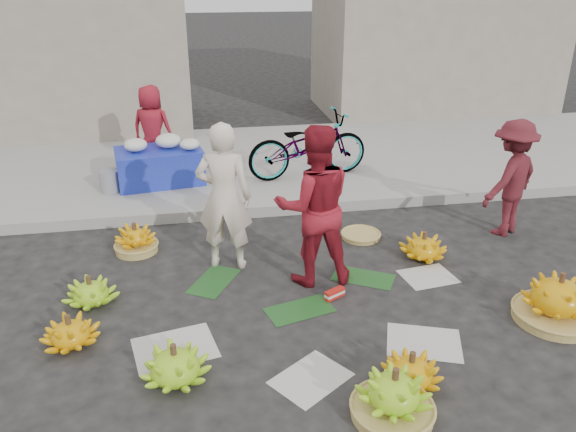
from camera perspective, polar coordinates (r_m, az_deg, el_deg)
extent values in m
plane|color=black|center=(5.76, 1.80, -8.36)|extent=(80.00, 80.00, 0.00)
cube|color=gray|center=(7.65, -1.48, 0.83)|extent=(40.00, 0.25, 0.15)
cube|color=gray|center=(9.61, -3.35, 5.59)|extent=(40.00, 4.00, 0.12)
cube|color=gray|center=(12.38, -24.94, 16.86)|extent=(6.00, 3.00, 4.00)
cylinder|color=#442B1B|center=(5.34, -21.44, -9.93)|extent=(0.05, 0.05, 0.12)
cylinder|color=#442B1B|center=(4.66, -11.56, -13.30)|extent=(0.05, 0.05, 0.12)
cylinder|color=#A58945|center=(4.50, 10.53, -18.88)|extent=(0.62, 0.62, 0.09)
cylinder|color=#442B1B|center=(4.29, 10.87, -15.67)|extent=(0.05, 0.05, 0.12)
cylinder|color=#442B1B|center=(4.66, 12.51, -13.99)|extent=(0.05, 0.05, 0.12)
cylinder|color=#A58945|center=(5.98, 25.40, -9.12)|extent=(0.76, 0.76, 0.09)
cylinder|color=#442B1B|center=(5.79, 26.10, -5.75)|extent=(0.05, 0.05, 0.12)
cylinder|color=#442B1B|center=(6.57, 13.71, -2.06)|extent=(0.05, 0.05, 0.12)
cylinder|color=#442B1B|center=(5.88, -19.58, -6.29)|extent=(0.05, 0.05, 0.12)
cylinder|color=#A58945|center=(6.87, -15.12, -3.14)|extent=(0.49, 0.49, 0.09)
cylinder|color=#442B1B|center=(6.76, -15.35, -1.18)|extent=(0.05, 0.05, 0.12)
cylinder|color=#A58945|center=(7.03, 7.40, -1.97)|extent=(0.57, 0.57, 0.05)
cube|color=red|center=(5.76, 4.76, -7.86)|extent=(0.23, 0.17, 0.09)
imported|color=silver|center=(6.05, -6.51, 1.92)|extent=(0.68, 0.53, 1.65)
imported|color=maroon|center=(5.72, 2.67, 1.01)|extent=(0.83, 0.65, 1.70)
imported|color=maroon|center=(7.36, 21.68, 3.59)|extent=(1.08, 0.94, 1.45)
cube|color=#1A27A9|center=(8.58, -12.90, 4.98)|extent=(1.34, 0.95, 0.51)
ellipsoid|color=silver|center=(8.45, -15.22, 6.93)|extent=(0.33, 0.33, 0.18)
ellipsoid|color=silver|center=(8.52, -12.07, 7.45)|extent=(0.37, 0.37, 0.20)
ellipsoid|color=silver|center=(8.37, -9.96, 7.16)|extent=(0.29, 0.29, 0.16)
cylinder|color=gray|center=(8.43, -17.64, 3.40)|extent=(0.28, 0.28, 0.32)
imported|color=maroon|center=(9.07, -13.61, 8.66)|extent=(0.76, 0.63, 1.34)
imported|color=gray|center=(8.56, 2.04, 7.20)|extent=(0.94, 1.96, 0.99)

